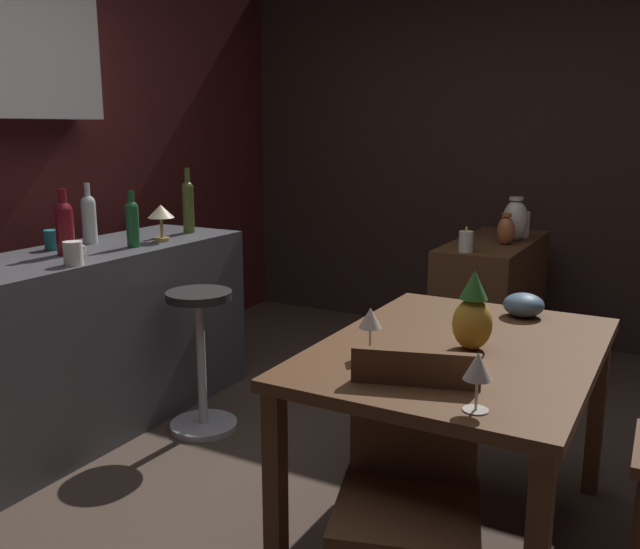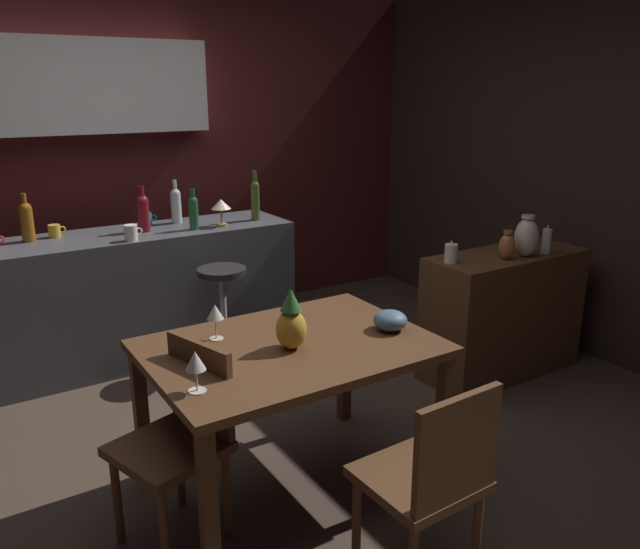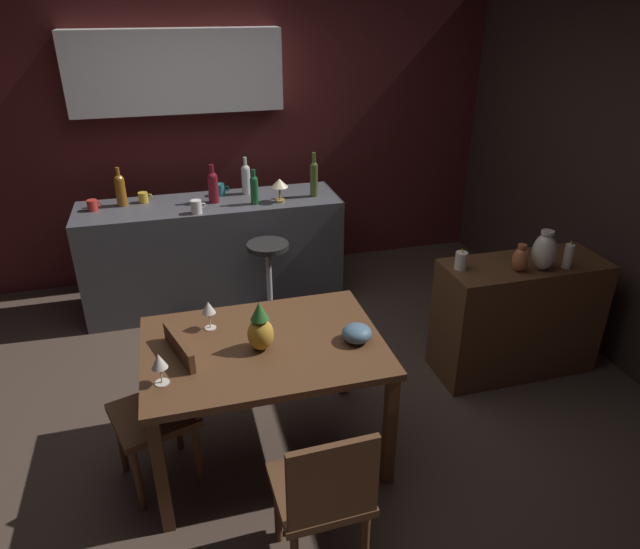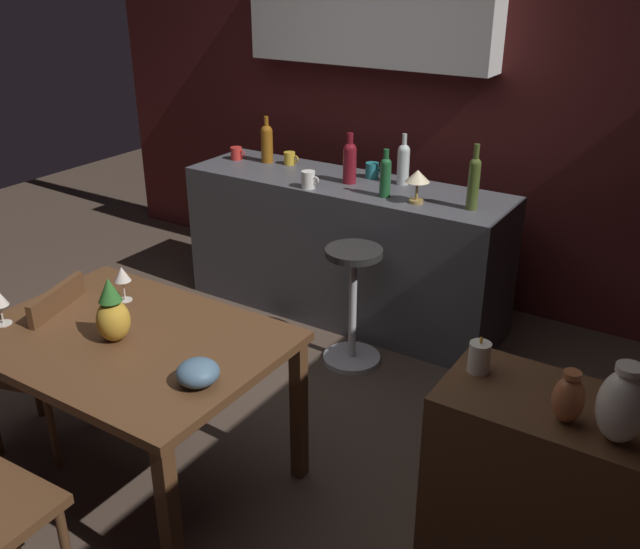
{
  "view_description": "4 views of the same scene",
  "coord_description": "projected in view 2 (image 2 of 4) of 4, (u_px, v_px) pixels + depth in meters",
  "views": [
    {
      "loc": [
        -2.3,
        -1.15,
        1.49
      ],
      "look_at": [
        0.45,
        0.37,
        0.81
      ],
      "focal_mm": 38.18,
      "sensor_mm": 36.0,
      "label": 1
    },
    {
      "loc": [
        -1.36,
        -2.76,
        1.85
      ],
      "look_at": [
        0.52,
        0.19,
        0.8
      ],
      "focal_mm": 35.29,
      "sensor_mm": 36.0,
      "label": 2
    },
    {
      "loc": [
        -0.45,
        -2.99,
        2.4
      ],
      "look_at": [
        0.43,
        0.2,
        0.76
      ],
      "focal_mm": 31.66,
      "sensor_mm": 36.0,
      "label": 3
    },
    {
      "loc": [
        1.96,
        -2.18,
        2.17
      ],
      "look_at": [
        0.34,
        0.35,
        0.8
      ],
      "focal_mm": 39.28,
      "sensor_mm": 36.0,
      "label": 4
    }
  ],
  "objects": [
    {
      "name": "dining_table",
      "position": [
        290.0,
        362.0,
        2.85
      ],
      "size": [
        1.26,
        0.91,
        0.74
      ],
      "color": "#56351E",
      "rests_on": "ground_plane"
    },
    {
      "name": "wine_glass_right",
      "position": [
        215.0,
        313.0,
        2.84
      ],
      "size": [
        0.08,
        0.08,
        0.17
      ],
      "color": "silver",
      "rests_on": "dining_table"
    },
    {
      "name": "wine_bottle_olive",
      "position": [
        255.0,
        198.0,
        4.61
      ],
      "size": [
        0.06,
        0.06,
        0.36
      ],
      "color": "#475623",
      "rests_on": "kitchen_counter"
    },
    {
      "name": "kitchen_counter",
      "position": [
        144.0,
        294.0,
        4.4
      ],
      "size": [
        2.1,
        0.6,
        0.9
      ],
      "primitive_type": "cube",
      "color": "#4C4C51",
      "rests_on": "ground_plane"
    },
    {
      "name": "cup_mustard",
      "position": [
        55.0,
        231.0,
        4.11
      ],
      "size": [
        0.11,
        0.08,
        0.08
      ],
      "color": "gold",
      "rests_on": "kitchen_counter"
    },
    {
      "name": "wall_kitchen_back",
      "position": [
        120.0,
        147.0,
        4.7
      ],
      "size": [
        5.2,
        0.33,
        2.6
      ],
      "color": "#4C1919",
      "rests_on": "ground_plane"
    },
    {
      "name": "fruit_bowl",
      "position": [
        390.0,
        320.0,
        2.97
      ],
      "size": [
        0.16,
        0.16,
        0.1
      ],
      "primitive_type": "ellipsoid",
      "color": "slate",
      "rests_on": "dining_table"
    },
    {
      "name": "wine_glass_left",
      "position": [
        195.0,
        362.0,
        2.35
      ],
      "size": [
        0.08,
        0.08,
        0.16
      ],
      "color": "silver",
      "rests_on": "dining_table"
    },
    {
      "name": "wine_bottle_ruby",
      "position": [
        143.0,
        211.0,
        4.25
      ],
      "size": [
        0.08,
        0.08,
        0.31
      ],
      "color": "maroon",
      "rests_on": "kitchen_counter"
    },
    {
      "name": "cup_white",
      "position": [
        131.0,
        233.0,
        4.01
      ],
      "size": [
        0.12,
        0.08,
        0.1
      ],
      "color": "white",
      "rests_on": "kitchen_counter"
    },
    {
      "name": "counter_lamp",
      "position": [
        221.0,
        206.0,
        4.4
      ],
      "size": [
        0.14,
        0.14,
        0.19
      ],
      "color": "#A58447",
      "rests_on": "kitchen_counter"
    },
    {
      "name": "pineapple_centerpiece",
      "position": [
        291.0,
        323.0,
        2.75
      ],
      "size": [
        0.14,
        0.14,
        0.28
      ],
      "color": "gold",
      "rests_on": "dining_table"
    },
    {
      "name": "chair_near_window",
      "position": [
        181.0,
        434.0,
        2.6
      ],
      "size": [
        0.5,
        0.5,
        0.85
      ],
      "color": "#56351E",
      "rests_on": "ground_plane"
    },
    {
      "name": "wine_bottle_green",
      "position": [
        193.0,
        211.0,
        4.31
      ],
      "size": [
        0.06,
        0.06,
        0.28
      ],
      "color": "#1E592D",
      "rests_on": "kitchen_counter"
    },
    {
      "name": "vase_copper",
      "position": [
        507.0,
        246.0,
        3.87
      ],
      "size": [
        0.1,
        0.1,
        0.18
      ],
      "color": "#B26038",
      "rests_on": "sideboard_cabinet"
    },
    {
      "name": "wall_side_right",
      "position": [
        544.0,
        164.0,
        4.64
      ],
      "size": [
        0.1,
        4.4,
        2.6
      ],
      "primitive_type": "cube",
      "color": "#33231E",
      "rests_on": "ground_plane"
    },
    {
      "name": "pillar_candle_short",
      "position": [
        451.0,
        253.0,
        3.81
      ],
      "size": [
        0.08,
        0.08,
        0.14
      ],
      "color": "white",
      "rests_on": "sideboard_cabinet"
    },
    {
      "name": "vase_ceramic_ivory",
      "position": [
        526.0,
        237.0,
        3.93
      ],
      "size": [
        0.15,
        0.15,
        0.26
      ],
      "color": "beige",
      "rests_on": "sideboard_cabinet"
    },
    {
      "name": "ground_plane",
      "position": [
        260.0,
        436.0,
        3.46
      ],
      "size": [
        9.0,
        9.0,
        0.0
      ],
      "primitive_type": "plane",
      "color": "#47382D"
    },
    {
      "name": "pillar_candle_tall",
      "position": [
        546.0,
        241.0,
        4.01
      ],
      "size": [
        0.06,
        0.06,
        0.19
      ],
      "color": "white",
      "rests_on": "sideboard_cabinet"
    },
    {
      "name": "chair_by_doorway",
      "position": [
        431.0,
        479.0,
        2.27
      ],
      "size": [
        0.41,
        0.41,
        0.87
      ],
      "color": "#56351E",
      "rests_on": "ground_plane"
    },
    {
      "name": "cup_teal",
      "position": [
        146.0,
        219.0,
        4.44
      ],
      "size": [
        0.12,
        0.08,
        0.1
      ],
      "color": "teal",
      "rests_on": "kitchen_counter"
    },
    {
      "name": "wine_bottle_amber",
      "position": [
        27.0,
        220.0,
        3.97
      ],
      "size": [
        0.08,
        0.08,
        0.31
      ],
      "color": "#8C5114",
      "rests_on": "kitchen_counter"
    },
    {
      "name": "wine_bottle_clear",
      "position": [
        176.0,
        204.0,
        4.52
      ],
      "size": [
        0.07,
        0.07,
        0.31
      ],
      "color": "silver",
      "rests_on": "kitchen_counter"
    },
    {
      "name": "sideboard_cabinet",
      "position": [
        502.0,
        314.0,
        4.15
      ],
      "size": [
        1.1,
        0.44,
        0.82
      ],
      "primitive_type": "cube",
      "color": "#56351E",
      "rests_on": "ground_plane"
    },
    {
      "name": "bar_stool",
      "position": [
        224.0,
        316.0,
        4.2
      ],
      "size": [
        0.34,
        0.34,
        0.71
      ],
      "color": "#262323",
      "rests_on": "ground_plane"
    }
  ]
}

